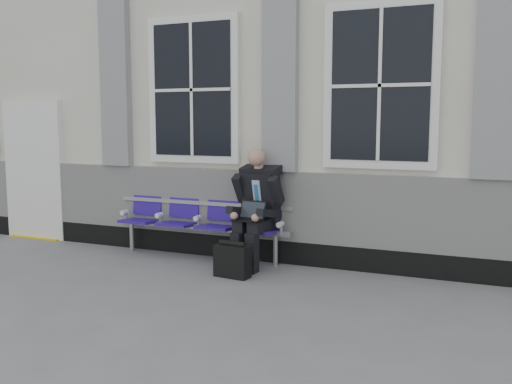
% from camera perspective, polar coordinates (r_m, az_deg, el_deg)
% --- Properties ---
extents(ground, '(70.00, 70.00, 0.00)m').
position_cam_1_polar(ground, '(5.90, 5.62, -11.10)').
color(ground, slate).
rests_on(ground, ground).
extents(station_building, '(14.40, 4.40, 4.49)m').
position_cam_1_polar(station_building, '(8.99, 12.46, 9.41)').
color(station_building, silver).
rests_on(station_building, ground).
extents(bench, '(2.60, 0.47, 0.91)m').
position_cam_1_polar(bench, '(7.72, -5.60, -2.51)').
color(bench, '#9EA0A3').
rests_on(bench, ground).
extents(businessman, '(0.64, 0.86, 1.50)m').
position_cam_1_polar(businessman, '(7.17, 0.07, -1.19)').
color(businessman, black).
rests_on(businessman, ground).
extents(briefcase, '(0.44, 0.23, 0.44)m').
position_cam_1_polar(briefcase, '(6.79, -2.40, -6.86)').
color(briefcase, black).
rests_on(briefcase, ground).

